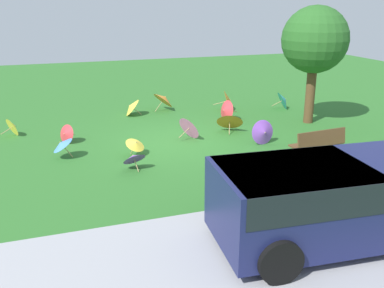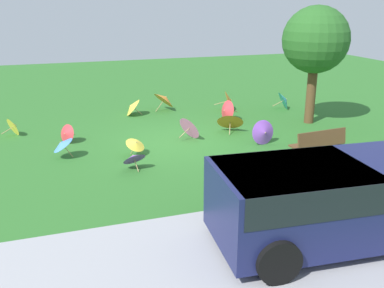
{
  "view_description": "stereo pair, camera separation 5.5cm",
  "coord_description": "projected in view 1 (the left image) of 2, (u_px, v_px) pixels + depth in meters",
  "views": [
    {
      "loc": [
        3.73,
        12.55,
        4.29
      ],
      "look_at": [
        0.2,
        2.1,
        0.6
      ],
      "focal_mm": 40.31,
      "sensor_mm": 36.0,
      "label": 1
    },
    {
      "loc": [
        3.68,
        12.57,
        4.29
      ],
      "look_at": [
        0.2,
        2.1,
        0.6
      ],
      "focal_mm": 40.31,
      "sensor_mm": 36.0,
      "label": 2
    }
  ],
  "objects": [
    {
      "name": "ground",
      "position": [
        177.0,
        141.0,
        13.77
      ],
      "size": [
        40.0,
        40.0,
        0.0
      ],
      "primitive_type": "plane",
      "color": "#2D6B28"
    },
    {
      "name": "road_strip",
      "position": [
        288.0,
        255.0,
        7.63
      ],
      "size": [
        40.0,
        4.1,
        0.01
      ],
      "primitive_type": "cube",
      "color": "#9E9EA3",
      "rests_on": "ground"
    },
    {
      "name": "van_dark",
      "position": [
        332.0,
        196.0,
        7.84
      ],
      "size": [
        4.73,
        2.41,
        1.53
      ],
      "color": "#191E4C",
      "rests_on": "ground"
    },
    {
      "name": "park_bench",
      "position": [
        318.0,
        144.0,
        12.04
      ],
      "size": [
        1.64,
        0.62,
        0.9
      ],
      "color": "brown",
      "rests_on": "ground"
    },
    {
      "name": "shade_tree",
      "position": [
        315.0,
        41.0,
        14.99
      ],
      "size": [
        2.33,
        2.33,
        4.16
      ],
      "color": "brown",
      "rests_on": "ground"
    },
    {
      "name": "parasol_red_0",
      "position": [
        225.0,
        111.0,
        15.98
      ],
      "size": [
        0.74,
        0.83,
        0.8
      ],
      "color": "tan",
      "rests_on": "ground"
    },
    {
      "name": "parasol_blue_0",
      "position": [
        62.0,
        144.0,
        12.18
      ],
      "size": [
        0.63,
        0.67,
        0.65
      ],
      "color": "tan",
      "rests_on": "ground"
    },
    {
      "name": "parasol_purple_0",
      "position": [
        264.0,
        132.0,
        13.36
      ],
      "size": [
        0.8,
        0.65,
        0.79
      ],
      "color": "tan",
      "rests_on": "ground"
    },
    {
      "name": "parasol_red_1",
      "position": [
        66.0,
        134.0,
        13.52
      ],
      "size": [
        0.59,
        0.66,
        0.61
      ],
      "color": "tan",
      "rests_on": "ground"
    },
    {
      "name": "parasol_yellow_0",
      "position": [
        136.0,
        144.0,
        12.39
      ],
      "size": [
        0.78,
        0.77,
        0.56
      ],
      "color": "tan",
      "rests_on": "ground"
    },
    {
      "name": "parasol_orange_1",
      "position": [
        229.0,
        101.0,
        17.46
      ],
      "size": [
        0.9,
        0.91,
        0.85
      ],
      "color": "tan",
      "rests_on": "ground"
    },
    {
      "name": "parasol_yellow_1",
      "position": [
        131.0,
        107.0,
        16.78
      ],
      "size": [
        0.77,
        0.87,
        0.7
      ],
      "color": "tan",
      "rests_on": "ground"
    },
    {
      "name": "parasol_orange_2",
      "position": [
        230.0,
        120.0,
        14.67
      ],
      "size": [
        1.12,
        1.05,
        0.77
      ],
      "color": "tan",
      "rests_on": "ground"
    },
    {
      "name": "parasol_orange_3",
      "position": [
        164.0,
        99.0,
        17.5
      ],
      "size": [
        1.0,
        1.08,
        0.87
      ],
      "color": "tan",
      "rests_on": "ground"
    },
    {
      "name": "parasol_yellow_3",
      "position": [
        14.0,
        126.0,
        14.27
      ],
      "size": [
        0.7,
        0.72,
        0.63
      ],
      "color": "tan",
      "rests_on": "ground"
    },
    {
      "name": "parasol_teal_1",
      "position": [
        284.0,
        100.0,
        17.78
      ],
      "size": [
        0.82,
        0.87,
        0.76
      ],
      "color": "tan",
      "rests_on": "ground"
    },
    {
      "name": "parasol_purple_3",
      "position": [
        134.0,
        157.0,
        11.43
      ],
      "size": [
        0.74,
        0.69,
        0.57
      ],
      "color": "tan",
      "rests_on": "ground"
    },
    {
      "name": "parasol_pink_1",
      "position": [
        190.0,
        127.0,
        13.93
      ],
      "size": [
        0.85,
        0.95,
        0.78
      ],
      "color": "tan",
      "rests_on": "ground"
    }
  ]
}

